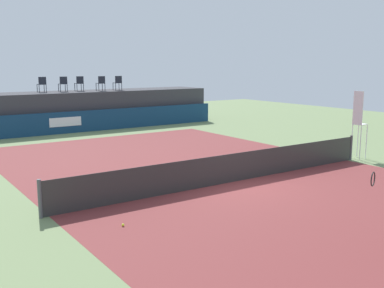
# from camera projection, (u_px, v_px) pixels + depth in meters

# --- Properties ---
(ground_plane) EXTENTS (48.00, 48.00, 0.00)m
(ground_plane) POSITION_uv_depth(u_px,v_px,m) (181.00, 166.00, 17.36)
(ground_plane) COLOR #6B7F51
(court_inner) EXTENTS (12.00, 22.00, 0.00)m
(court_inner) POSITION_uv_depth(u_px,v_px,m) (232.00, 182.00, 14.92)
(court_inner) COLOR maroon
(court_inner) RESTS_ON ground
(sponsor_wall) EXTENTS (18.00, 0.22, 1.20)m
(sponsor_wall) POSITION_uv_depth(u_px,v_px,m) (79.00, 122.00, 25.76)
(sponsor_wall) COLOR navy
(sponsor_wall) RESTS_ON ground
(spectator_platform) EXTENTS (18.00, 2.80, 2.20)m
(spectator_platform) POSITION_uv_depth(u_px,v_px,m) (68.00, 110.00, 27.13)
(spectator_platform) COLOR #38383D
(spectator_platform) RESTS_ON ground
(spectator_chair_far_left) EXTENTS (0.44, 0.44, 0.89)m
(spectator_chair_far_left) POSITION_uv_depth(u_px,v_px,m) (42.00, 84.00, 26.25)
(spectator_chair_far_left) COLOR #1E232D
(spectator_chair_far_left) RESTS_ON spectator_platform
(spectator_chair_left) EXTENTS (0.47, 0.47, 0.89)m
(spectator_chair_left) POSITION_uv_depth(u_px,v_px,m) (63.00, 83.00, 26.84)
(spectator_chair_left) COLOR #1E232D
(spectator_chair_left) RESTS_ON spectator_platform
(spectator_chair_center) EXTENTS (0.45, 0.45, 0.89)m
(spectator_chair_center) POSITION_uv_depth(u_px,v_px,m) (79.00, 83.00, 27.45)
(spectator_chair_center) COLOR #1E232D
(spectator_chair_center) RESTS_ON spectator_platform
(spectator_chair_right) EXTENTS (0.44, 0.44, 0.89)m
(spectator_chair_right) POSITION_uv_depth(u_px,v_px,m) (101.00, 83.00, 27.75)
(spectator_chair_right) COLOR #1E232D
(spectator_chair_right) RESTS_ON spectator_platform
(spectator_chair_far_right) EXTENTS (0.45, 0.45, 0.89)m
(spectator_chair_far_right) POSITION_uv_depth(u_px,v_px,m) (118.00, 82.00, 28.30)
(spectator_chair_far_right) COLOR #1E232D
(spectator_chair_far_right) RESTS_ON spectator_platform
(umpire_chair) EXTENTS (0.45, 0.45, 2.76)m
(umpire_chair) POSITION_uv_depth(u_px,v_px,m) (359.00, 120.00, 18.34)
(umpire_chair) COLOR white
(umpire_chair) RESTS_ON ground
(tennis_net) EXTENTS (12.40, 0.02, 0.95)m
(tennis_net) POSITION_uv_depth(u_px,v_px,m) (232.00, 168.00, 14.84)
(tennis_net) COLOR #2D2D2D
(tennis_net) RESTS_ON ground
(net_post_near) EXTENTS (0.10, 0.10, 1.00)m
(net_post_near) POSITION_uv_depth(u_px,v_px,m) (40.00, 199.00, 11.37)
(net_post_near) COLOR #4C4C51
(net_post_near) RESTS_ON ground
(net_post_far) EXTENTS (0.10, 0.10, 1.00)m
(net_post_far) POSITION_uv_depth(u_px,v_px,m) (351.00, 148.00, 18.31)
(net_post_far) COLOR #4C4C51
(net_post_far) RESTS_ON ground
(tennis_ball) EXTENTS (0.07, 0.07, 0.07)m
(tennis_ball) POSITION_uv_depth(u_px,v_px,m) (123.00, 225.00, 10.85)
(tennis_ball) COLOR #D8EA33
(tennis_ball) RESTS_ON court_inner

